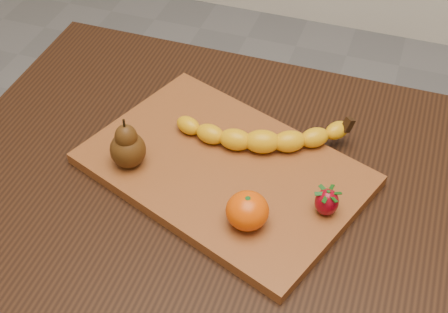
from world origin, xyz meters
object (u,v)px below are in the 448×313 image
(table, at_px, (234,217))
(mandarin, at_px, (247,211))
(cutting_board, at_px, (224,169))
(pear, at_px, (127,142))

(table, relative_size, mandarin, 15.16)
(cutting_board, distance_m, mandarin, 0.14)
(table, height_order, mandarin, mandarin)
(cutting_board, height_order, pear, pear)
(cutting_board, bearing_deg, table, 1.10)
(cutting_board, bearing_deg, pear, -142.80)
(table, relative_size, cutting_board, 2.22)
(mandarin, bearing_deg, table, 117.33)
(table, bearing_deg, mandarin, -62.67)
(pear, bearing_deg, table, 12.30)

